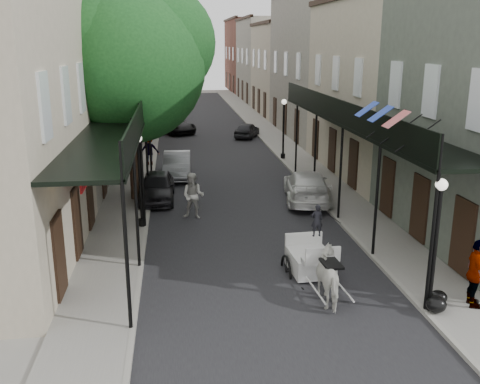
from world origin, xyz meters
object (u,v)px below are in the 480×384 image
object	(u,v)px
lamppost_right_far	(284,128)
pedestrian_walking	(193,196)
pedestrian_sidewalk_right	(476,274)
car_right_far	(247,130)
horse	(332,277)
lamppost_right_near	(435,243)
lamppost_left	(140,179)
tree_near	(138,59)
car_right_near	(307,186)
carriage	(308,241)
car_left_far	(175,125)
tree_far	(149,63)
pedestrian_sidewalk_left	(149,150)
car_left_near	(157,187)
car_left_mid	(177,165)

from	to	relation	value
lamppost_right_far	pedestrian_walking	bearing A→B (deg)	-119.16
pedestrian_sidewalk_right	car_right_far	xyz separation A→B (m)	(-2.39, 28.50, -0.50)
lamppost_right_far	horse	xyz separation A→B (m)	(-2.49, -19.00, -1.30)
lamppost_right_near	pedestrian_sidewalk_right	bearing A→B (deg)	0.00
lamppost_left	pedestrian_sidewalk_right	distance (m)	12.44
tree_near	pedestrian_sidewalk_right	distance (m)	16.40
car_right_near	horse	bearing A→B (deg)	89.08
carriage	car_left_far	distance (m)	28.44
tree_far	pedestrian_walking	xyz separation A→B (m)	(2.25, -17.11, -4.85)
pedestrian_sidewalk_left	pedestrian_sidewalk_right	distance (m)	21.48
car_right_near	car_left_near	bearing A→B (deg)	1.53
tree_far	lamppost_right_near	distance (m)	27.74
lamppost_right_far	carriage	xyz separation A→B (m)	(-2.62, -16.68, -1.08)
pedestrian_walking	car_right_near	distance (m)	5.73
pedestrian_walking	car_left_near	xyz separation A→B (m)	(-1.60, 2.86, -0.30)
pedestrian_walking	car_left_mid	world-z (taller)	pedestrian_walking
car_right_near	car_right_far	world-z (taller)	car_right_near
horse	tree_near	bearing A→B (deg)	-65.82
lamppost_right_far	car_left_mid	world-z (taller)	lamppost_right_far
tree_near	pedestrian_walking	xyz separation A→B (m)	(2.20, -3.11, -5.51)
lamppost_left	pedestrian_sidewalk_left	bearing A→B (deg)	90.51
carriage	car_left_near	xyz separation A→B (m)	(-5.08, 8.61, -0.29)
pedestrian_sidewalk_left	car_right_far	size ratio (longest dim) A/B	0.52
tree_near	pedestrian_walking	distance (m)	6.69
car_left_mid	car_right_far	world-z (taller)	car_left_mid
lamppost_right_far	car_right_far	size ratio (longest dim) A/B	1.06
lamppost_right_near	pedestrian_sidewalk_left	world-z (taller)	lamppost_right_near
pedestrian_sidewalk_right	car_right_far	world-z (taller)	pedestrian_sidewalk_right
car_left_mid	car_right_far	size ratio (longest dim) A/B	1.19
tree_near	tree_far	xyz separation A→B (m)	(-0.05, 14.00, -0.65)
pedestrian_sidewalk_right	car_left_far	xyz separation A→B (m)	(-7.97, 31.46, -0.44)
car_left_mid	tree_near	bearing A→B (deg)	-108.58
horse	car_right_near	xyz separation A→B (m)	(1.77, 10.00, -0.03)
horse	pedestrian_sidewalk_left	distance (m)	19.13
pedestrian_walking	car_right_near	bearing A→B (deg)	37.08
car_left_mid	car_left_near	bearing A→B (deg)	-100.47
lamppost_left	car_left_near	xyz separation A→B (m)	(0.50, 3.93, -1.37)
lamppost_left	car_left_far	distance (m)	23.55
horse	tree_far	bearing A→B (deg)	-80.19
tree_near	lamppost_left	world-z (taller)	tree_near
horse	car_right_far	xyz separation A→B (m)	(1.37, 27.50, -0.15)
tree_far	horse	size ratio (longest dim) A/B	4.88
lamppost_right_far	carriage	bearing A→B (deg)	-98.93
horse	carriage	size ratio (longest dim) A/B	0.71
lamppost_left	car_right_near	size ratio (longest dim) A/B	0.75
car_left_near	car_right_near	xyz separation A→B (m)	(6.99, -0.93, 0.03)
lamppost_right_near	car_right_near	world-z (taller)	lamppost_right_near
car_left_far	car_right_far	distance (m)	6.32
lamppost_right_far	car_left_mid	size ratio (longest dim) A/B	0.89
tree_near	carriage	size ratio (longest dim) A/B	3.86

